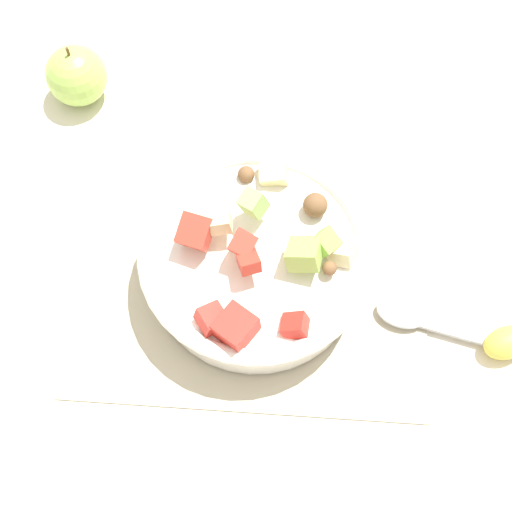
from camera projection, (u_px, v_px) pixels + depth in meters
ground_plane at (252, 272)px, 0.81m from camera, size 2.40×2.40×0.00m
placemat at (252, 271)px, 0.81m from camera, size 0.40×0.33×0.01m
salad_bowl at (256, 260)px, 0.77m from camera, size 0.26×0.26×0.12m
serving_spoon at (443, 325)px, 0.77m from camera, size 0.23×0.08×0.01m
whole_apple at (76, 76)px, 0.89m from camera, size 0.08×0.08×0.09m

